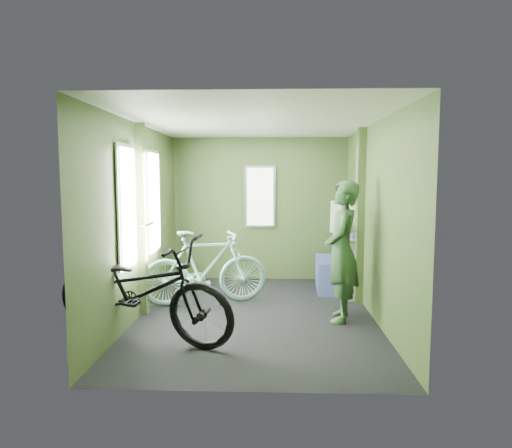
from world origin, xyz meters
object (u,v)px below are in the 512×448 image
(bicycle_black, at_px, (142,342))
(waste_box, at_px, (350,269))
(bicycle_mint, at_px, (205,305))
(passenger, at_px, (342,251))
(bench_seat, at_px, (336,270))

(bicycle_black, relative_size, waste_box, 2.46)
(bicycle_black, bearing_deg, bicycle_mint, 1.14)
(bicycle_black, height_order, passenger, passenger)
(bicycle_mint, height_order, waste_box, waste_box)
(waste_box, bearing_deg, passenger, -105.06)
(bicycle_mint, height_order, passenger, passenger)
(bicycle_black, xyz_separation_m, bench_seat, (2.27, 2.25, 0.29))
(bicycle_black, relative_size, bench_seat, 2.08)
(bicycle_black, distance_m, bicycle_mint, 1.44)
(bicycle_black, xyz_separation_m, bicycle_mint, (0.44, 1.37, 0.00))
(bicycle_mint, height_order, bench_seat, bench_seat)
(passenger, bearing_deg, bicycle_black, -60.22)
(bicycle_black, xyz_separation_m, passenger, (2.12, 0.80, 0.82))
(passenger, distance_m, waste_box, 1.07)
(bicycle_mint, bearing_deg, passenger, -124.60)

